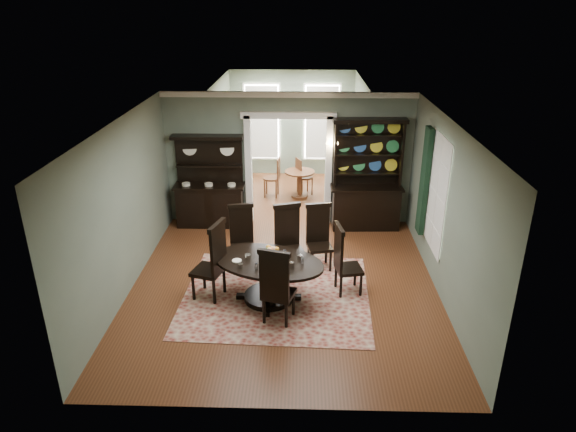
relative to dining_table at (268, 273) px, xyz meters
name	(u,v)px	position (x,y,z in m)	size (l,w,h in m)	color
room	(284,205)	(0.25, 0.47, 1.05)	(5.51, 6.01, 3.01)	brown
parlor	(291,131)	(0.25, 5.96, 0.99)	(3.51, 3.50, 3.01)	brown
doorway_trim	(288,154)	(0.25, 3.43, 1.09)	(2.08, 0.25, 2.57)	white
right_window	(431,188)	(2.94, 1.35, 1.07)	(0.15, 1.47, 2.12)	white
wall_sconce	(332,144)	(1.20, 3.27, 1.36)	(0.27, 0.21, 0.21)	gold
rug	(276,295)	(0.12, 0.14, -0.52)	(3.23, 2.90, 0.01)	maroon
dining_table	(268,273)	(0.00, 0.00, 0.00)	(2.26, 2.26, 0.76)	black
centerpiece	(271,255)	(0.05, 0.10, 0.29)	(1.24, 0.79, 0.20)	silver
chair_far_left	(242,235)	(-0.58, 1.18, 0.14)	(0.56, 0.54, 1.28)	black
chair_far_mid	(288,237)	(0.31, 1.02, 0.18)	(0.62, 0.61, 1.36)	black
chair_far_right	(319,234)	(0.89, 1.26, 0.14)	(0.55, 0.53, 1.27)	black
chair_end_left	(214,259)	(-0.93, 0.04, 0.22)	(0.64, 0.65, 1.43)	black
chair_end_right	(343,258)	(1.29, 0.28, 0.15)	(0.53, 0.55, 1.29)	black
chair_near	(276,285)	(0.17, -0.70, 0.18)	(0.61, 0.59, 1.35)	black
sideboard	(210,195)	(-1.53, 3.18, 0.19)	(1.58, 0.57, 2.08)	black
welsh_dresser	(366,189)	(1.99, 3.16, 0.37)	(1.61, 0.64, 2.48)	black
parlor_table	(300,180)	(0.49, 4.97, -0.06)	(0.77, 0.77, 0.71)	brown
parlor_chair_left	(274,176)	(-0.17, 5.02, 0.03)	(0.45, 0.44, 1.04)	brown
parlor_chair_right	(302,175)	(0.57, 5.18, 0.00)	(0.47, 0.47, 0.99)	brown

